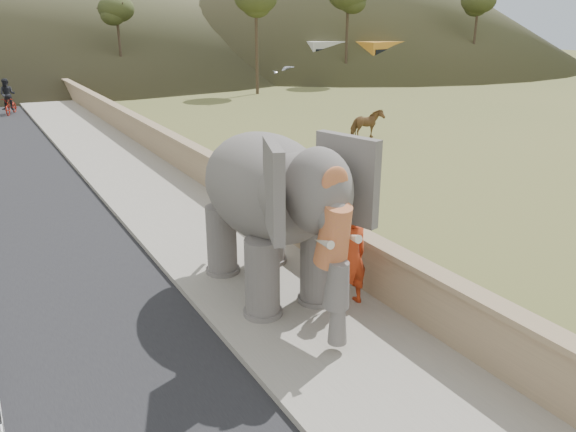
% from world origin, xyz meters
% --- Properties ---
extents(ground, '(160.00, 160.00, 0.00)m').
position_xyz_m(ground, '(0.00, 0.00, 0.00)').
color(ground, olive).
rests_on(ground, ground).
extents(walkway, '(3.00, 120.00, 0.15)m').
position_xyz_m(walkway, '(0.00, 10.00, 0.07)').
color(walkway, '#9E9687').
rests_on(walkway, ground).
extents(parapet, '(0.30, 120.00, 1.10)m').
position_xyz_m(parapet, '(1.65, 10.00, 0.55)').
color(parapet, tan).
rests_on(parapet, ground).
extents(cow, '(1.50, 0.70, 1.26)m').
position_xyz_m(cow, '(10.67, 12.95, 0.63)').
color(cow, brown).
rests_on(cow, ground).
extents(distant_car, '(4.53, 2.82, 1.44)m').
position_xyz_m(distant_car, '(19.29, 33.33, 0.72)').
color(distant_car, silver).
rests_on(distant_car, ground).
extents(bus_white, '(11.27, 4.54, 3.10)m').
position_xyz_m(bus_white, '(26.59, 33.70, 1.55)').
color(bus_white, white).
rests_on(bus_white, ground).
extents(bus_orange, '(11.19, 3.57, 3.10)m').
position_xyz_m(bus_orange, '(30.10, 32.29, 1.55)').
color(bus_orange, orange).
rests_on(bus_orange, ground).
extents(elephant_and_man, '(2.49, 4.46, 3.16)m').
position_xyz_m(elephant_and_man, '(0.02, 2.25, 1.72)').
color(elephant_and_man, slate).
rests_on(elephant_and_man, ground).
extents(motorcyclist, '(1.18, 1.82, 1.94)m').
position_xyz_m(motorcyclist, '(-2.26, 27.87, 0.76)').
color(motorcyclist, maroon).
rests_on(motorcyclist, ground).
extents(trees, '(48.56, 43.52, 8.64)m').
position_xyz_m(trees, '(3.93, 28.00, 3.82)').
color(trees, '#473828').
rests_on(trees, ground).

